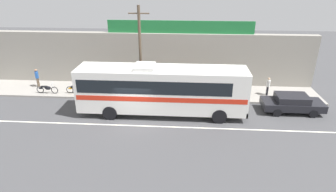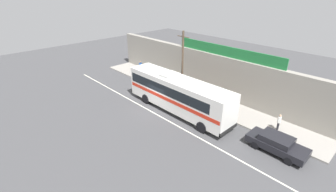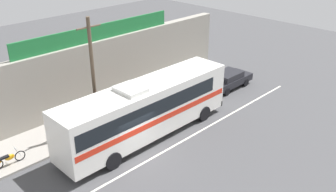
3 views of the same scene
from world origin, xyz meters
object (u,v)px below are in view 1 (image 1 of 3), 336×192
utility_pole (140,52)px  pedestrian_far_right (268,85)px  motorcycle_blue (47,89)px  motorcycle_orange (76,89)px  parked_car (292,103)px  intercity_bus (161,88)px  pedestrian_by_curb (37,76)px

utility_pole → pedestrian_far_right: utility_pole is taller
utility_pole → motorcycle_blue: utility_pole is taller
pedestrian_far_right → motorcycle_orange: bearing=-177.2°
parked_car → intercity_bus: bearing=-174.5°
intercity_bus → motorcycle_blue: (-10.11, 2.82, -1.50)m
intercity_bus → pedestrian_by_curb: size_ratio=7.19×
pedestrian_far_right → utility_pole: bearing=-173.9°
utility_pole → motorcycle_blue: 8.95m
motorcycle_orange → pedestrian_by_curb: 4.31m
motorcycle_orange → motorcycle_blue: (-2.55, -0.15, 0.00)m
intercity_bus → pedestrian_far_right: size_ratio=7.77×
intercity_bus → motorcycle_blue: intercity_bus is taller
intercity_bus → pedestrian_far_right: intercity_bus is taller
motorcycle_blue → parked_car: bearing=-5.4°
motorcycle_blue → pedestrian_far_right: (18.84, 0.96, 0.47)m
intercity_bus → utility_pole: 3.74m
parked_car → pedestrian_far_right: pedestrian_far_right is taller
motorcycle_blue → motorcycle_orange: bearing=3.4°
motorcycle_blue → pedestrian_far_right: bearing=2.9°
intercity_bus → motorcycle_orange: (-7.56, 2.97, -1.50)m
intercity_bus → utility_pole: size_ratio=1.64×
utility_pole → motorcycle_blue: bearing=178.8°
parked_car → motorcycle_blue: 20.04m
pedestrian_by_curb → motorcycle_blue: bearing=-44.1°
utility_pole → pedestrian_far_right: (10.57, 1.14, -2.93)m
pedestrian_far_right → pedestrian_by_curb: bearing=178.6°
intercity_bus → motorcycle_blue: 10.61m
motorcycle_blue → pedestrian_by_curb: bearing=135.9°
motorcycle_orange → motorcycle_blue: bearing=-176.6°
intercity_bus → motorcycle_orange: bearing=158.5°
utility_pole → pedestrian_by_curb: size_ratio=4.38×
intercity_bus → parked_car: (9.84, 0.94, -1.33)m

